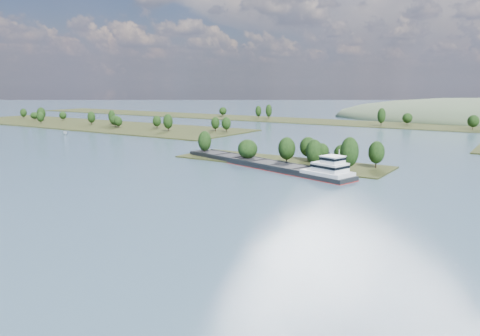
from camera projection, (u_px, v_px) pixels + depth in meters
The scene contains 6 objects.
ground at pixel (199, 186), 165.51m from camera, with size 1800.00×1800.00×0.00m, color #3D566A.
tree_island at pixel (292, 155), 209.55m from camera, with size 100.00×30.05×15.53m.
left_bank at pixel (90, 124), 402.98m from camera, with size 300.00×80.00×14.46m.
back_shoreline at pixel (413, 126), 391.48m from camera, with size 900.00×60.00×16.28m.
cargo_barge at pixel (272, 165), 199.01m from camera, with size 92.58×35.94×12.59m.
motorboat at pixel (66, 133), 329.17m from camera, with size 2.45×6.51×2.51m, color silver.
Camera 1 is at (100.21, -7.71, 35.95)m, focal length 35.00 mm.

